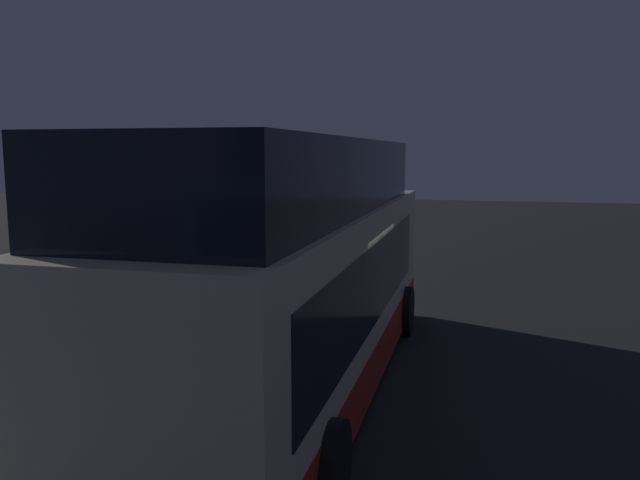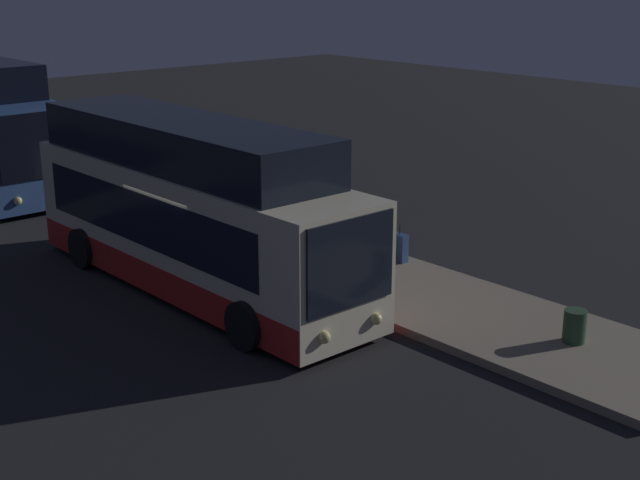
# 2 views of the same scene
# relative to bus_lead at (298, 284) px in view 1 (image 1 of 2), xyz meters

# --- Properties ---
(ground) EXTENTS (80.00, 80.00, 0.00)m
(ground) POSITION_rel_bus_lead_xyz_m (0.42, -0.05, -1.72)
(ground) COLOR #232326
(platform) EXTENTS (20.00, 3.43, 0.18)m
(platform) POSITION_rel_bus_lead_xyz_m (0.42, 3.27, -1.63)
(platform) COLOR gray
(platform) RESTS_ON ground
(bus_lead) EXTENTS (10.28, 2.74, 3.88)m
(bus_lead) POSITION_rel_bus_lead_xyz_m (0.00, 0.00, 0.00)
(bus_lead) COLOR beige
(bus_lead) RESTS_ON ground
(passenger_boarding) EXTENTS (0.55, 0.65, 1.73)m
(passenger_boarding) POSITION_rel_bus_lead_xyz_m (1.40, 3.38, -0.61)
(passenger_boarding) COLOR #6B604C
(passenger_boarding) RESTS_ON platform
(passenger_waiting) EXTENTS (0.65, 0.58, 1.57)m
(passenger_waiting) POSITION_rel_bus_lead_xyz_m (2.15, 3.95, -0.71)
(passenger_waiting) COLOR #4C476B
(passenger_waiting) RESTS_ON platform
(suitcase) EXTENTS (0.42, 0.22, 0.94)m
(suitcase) POSITION_rel_bus_lead_xyz_m (2.18, 4.52, -1.19)
(suitcase) COLOR #334C7F
(suitcase) RESTS_ON platform
(sign_post) EXTENTS (0.10, 0.76, 2.44)m
(sign_post) POSITION_rel_bus_lead_xyz_m (-1.92, 2.38, 0.04)
(sign_post) COLOR #4C4C51
(sign_post) RESTS_ON platform
(trash_bin) EXTENTS (0.44, 0.44, 0.65)m
(trash_bin) POSITION_rel_bus_lead_xyz_m (7.79, 3.47, -1.22)
(trash_bin) COLOR #2D4C33
(trash_bin) RESTS_ON platform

